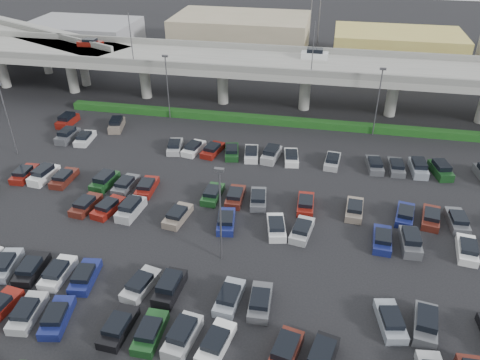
# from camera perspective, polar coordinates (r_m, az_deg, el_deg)

# --- Properties ---
(ground) EXTENTS (280.00, 280.00, 0.00)m
(ground) POSITION_cam_1_polar(r_m,az_deg,el_deg) (53.26, -0.32, -4.00)
(ground) COLOR black
(overpass) EXTENTS (150.00, 13.00, 15.80)m
(overpass) POSITION_cam_1_polar(r_m,az_deg,el_deg) (78.85, 4.28, 13.61)
(overpass) COLOR gray
(overpass) RESTS_ON ground
(on_ramp) EXTENTS (50.93, 30.13, 8.80)m
(on_ramp) POSITION_cam_1_polar(r_m,az_deg,el_deg) (107.73, -24.57, 15.76)
(on_ramp) COLOR gray
(on_ramp) RESTS_ON ground
(hedge) EXTENTS (66.00, 1.60, 1.10)m
(hedge) POSITION_cam_1_polar(r_m,az_deg,el_deg) (74.57, 3.51, 7.30)
(hedge) COLOR #124015
(hedge) RESTS_ON ground
(parked_cars) EXTENTS (62.97, 41.69, 1.67)m
(parked_cars) POSITION_cam_1_polar(r_m,az_deg,el_deg) (50.05, -2.67, -5.79)
(parked_cars) COLOR white
(parked_cars) RESTS_ON ground
(light_poles) EXTENTS (66.90, 48.38, 10.30)m
(light_poles) POSITION_cam_1_polar(r_m,az_deg,el_deg) (52.49, -4.33, 3.33)
(light_poles) COLOR #4E4D53
(light_poles) RESTS_ON ground
(distant_buildings) EXTENTS (138.00, 24.00, 9.00)m
(distant_buildings) POSITION_cam_1_polar(r_m,az_deg,el_deg) (107.94, 13.25, 15.97)
(distant_buildings) COLOR gray
(distant_buildings) RESTS_ON ground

